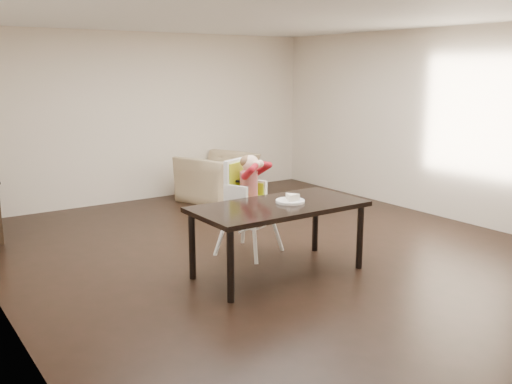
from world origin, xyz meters
TOP-DOWN VIEW (x-y plane):
  - ground at (0.00, 0.00)m, footprint 7.00×7.00m
  - room_walls at (0.00, 0.00)m, footprint 6.02×7.02m
  - dining_table at (-0.39, -0.61)m, footprint 1.80×0.90m
  - high_chair at (-0.28, 0.15)m, footprint 0.64×0.64m
  - plate at (-0.24, -0.61)m, footprint 0.38×0.38m
  - armchair at (0.90, 2.80)m, footprint 1.34×1.13m

SIDE VIEW (x-z plane):
  - ground at x=0.00m, z-range 0.00..0.00m
  - armchair at x=0.90m, z-range 0.00..0.99m
  - dining_table at x=-0.39m, z-range 0.30..1.05m
  - plate at x=-0.24m, z-range 0.74..0.82m
  - high_chair at x=-0.28m, z-range 0.24..1.40m
  - room_walls at x=0.00m, z-range 0.50..3.21m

